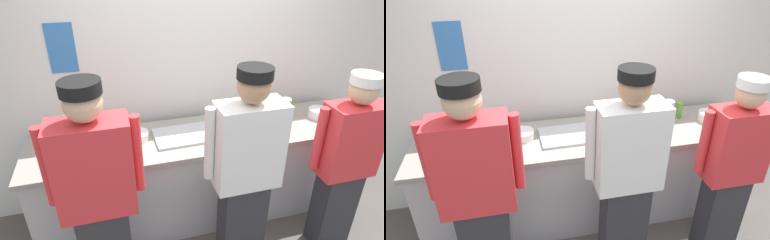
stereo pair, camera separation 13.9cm
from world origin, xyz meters
The scene contains 17 objects.
ground_plane centered at (0.00, 0.00, 0.00)m, with size 9.00×9.00×0.00m, color #514C47.
wall_back centered at (0.00, 0.85, 1.36)m, with size 4.90×0.11×2.73m.
prep_counter centered at (0.00, 0.37, 0.45)m, with size 3.12×0.70×0.90m.
chef_near_left centered at (-0.95, -0.28, 0.93)m, with size 0.62×0.24×1.74m.
chef_center centered at (0.09, -0.27, 0.92)m, with size 0.62×0.24×1.72m.
chef_far_right centered at (0.94, -0.29, 0.85)m, with size 0.59×0.24×1.60m.
plate_stack_front centered at (-0.62, 0.42, 0.94)m, with size 0.19×0.19×0.07m.
plate_stack_rear centered at (1.15, 0.38, 0.94)m, with size 0.21×0.21×0.08m.
mixing_bowl_steel centered at (0.52, 0.29, 0.95)m, with size 0.35×0.35×0.10m, color #B7BABF.
sheet_tray centered at (-0.22, 0.37, 0.91)m, with size 0.52×0.35×0.02m, color #B7BABF.
squeeze_bottle_primary centered at (0.73, 0.41, 1.00)m, with size 0.06×0.06×0.21m.
squeeze_bottle_secondary centered at (0.89, 0.50, 0.99)m, with size 0.06×0.06×0.19m.
ramekin_orange_sauce centered at (-1.13, 0.28, 0.92)m, with size 0.08×0.08×0.04m.
ramekin_yellow_sauce centered at (-0.89, 0.30, 0.92)m, with size 0.10×0.10×0.04m.
ramekin_red_sauce centered at (-0.81, 0.44, 0.92)m, with size 0.10×0.10×0.04m.
ramekin_green_sauce centered at (-1.27, 0.37, 0.92)m, with size 0.10×0.10×0.04m.
deli_cup centered at (0.05, 0.17, 0.94)m, with size 0.09×0.09×0.09m, color white.
Camera 2 is at (-0.66, -2.05, 2.36)m, focal length 30.28 mm.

